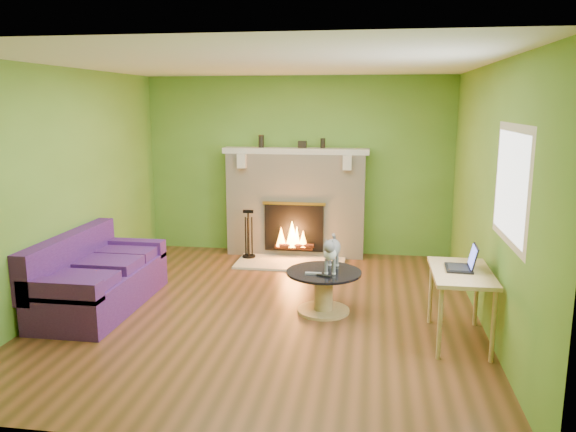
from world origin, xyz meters
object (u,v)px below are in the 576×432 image
sofa (97,279)px  desk (461,279)px  coffee_table (324,289)px  cat (332,252)px

sofa → desk: size_ratio=1.94×
coffee_table → cat: size_ratio=1.27×
coffee_table → desk: desk is taller
sofa → coffee_table: size_ratio=2.24×
coffee_table → cat: (0.08, 0.05, 0.39)m
sofa → cat: (2.56, 0.26, 0.34)m
sofa → desk: (3.81, -0.34, 0.29)m
coffee_table → cat: cat is taller
sofa → desk: sofa is taller
sofa → coffee_table: 2.49m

